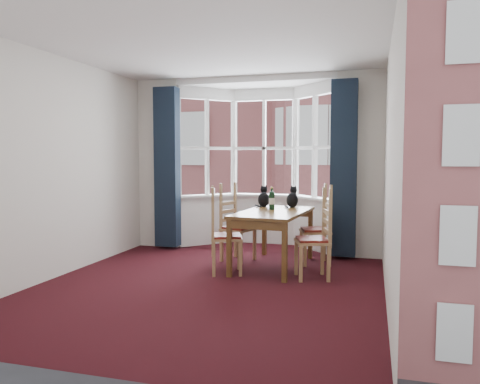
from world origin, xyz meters
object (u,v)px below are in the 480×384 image
at_px(chair_left_near, 220,238).
at_px(chair_right_near, 319,241).
at_px(dining_table, 273,217).
at_px(cat_right, 292,199).
at_px(cat_left, 264,198).
at_px(candle_tall, 213,192).
at_px(chair_left_far, 233,228).
at_px(wine_bottle, 272,200).
at_px(chair_right_far, 321,231).

xyz_separation_m(chair_left_near, chair_right_near, (1.28, 0.10, 0.00)).
relative_size(dining_table, cat_right, 4.81).
distance_m(cat_left, cat_right, 0.43).
bearing_deg(candle_tall, chair_left_far, -57.25).
xyz_separation_m(dining_table, chair_left_far, (-0.66, 0.28, -0.22)).
bearing_deg(chair_left_near, dining_table, 41.59).
relative_size(chair_left_far, candle_tall, 8.16).
bearing_deg(chair_left_far, cat_right, 18.29).
bearing_deg(chair_left_near, wine_bottle, 53.11).
bearing_deg(chair_right_near, dining_table, 147.38).
bearing_deg(cat_right, candle_tall, 152.75).
bearing_deg(cat_right, wine_bottle, -122.00).
xyz_separation_m(cat_left, wine_bottle, (0.19, -0.34, 0.01)).
xyz_separation_m(cat_left, cat_right, (0.43, 0.04, -0.00)).
bearing_deg(dining_table, chair_left_far, 157.10).
xyz_separation_m(cat_right, wine_bottle, (-0.23, -0.37, 0.01)).
bearing_deg(candle_tall, cat_right, -27.25).
xyz_separation_m(chair_right_near, wine_bottle, (-0.74, 0.62, 0.45)).
bearing_deg(cat_right, chair_left_near, -125.29).
xyz_separation_m(chair_left_near, chair_right_far, (1.22, 0.92, 0.00)).
distance_m(dining_table, candle_tall, 1.91).
relative_size(chair_left_far, cat_right, 2.76).
xyz_separation_m(cat_right, candle_tall, (-1.51, 0.78, 0.02)).
distance_m(chair_left_far, candle_tall, 1.33).
height_order(chair_right_near, candle_tall, candle_tall).
bearing_deg(chair_right_near, wine_bottle, 140.15).
bearing_deg(cat_right, chair_right_far, -21.38).
bearing_deg(chair_right_far, cat_left, 170.89).
height_order(chair_left_far, candle_tall, candle_tall).
height_order(dining_table, chair_right_far, chair_right_far).
height_order(chair_right_far, wine_bottle, wine_bottle).
height_order(chair_left_far, chair_right_far, same).
relative_size(chair_right_near, wine_bottle, 2.86).
xyz_separation_m(cat_left, candle_tall, (-1.09, 0.81, 0.02)).
bearing_deg(chair_right_near, cat_left, 134.39).
height_order(chair_right_near, wine_bottle, wine_bottle).
distance_m(chair_left_near, chair_left_far, 0.82).
bearing_deg(chair_right_near, chair_left_far, 151.97).
distance_m(dining_table, chair_left_near, 0.84).
bearing_deg(cat_left, chair_left_near, -108.14).
xyz_separation_m(dining_table, wine_bottle, (-0.06, 0.18, 0.23)).
xyz_separation_m(chair_left_near, candle_tall, (-0.74, 1.87, 0.45)).
relative_size(chair_left_near, chair_right_far, 1.00).
distance_m(chair_left_far, chair_right_near, 1.52).
distance_m(dining_table, chair_right_far, 0.76).
xyz_separation_m(chair_right_near, candle_tall, (-2.02, 1.77, 0.45)).
xyz_separation_m(dining_table, chair_right_far, (0.62, 0.38, -0.22)).
bearing_deg(chair_right_far, dining_table, -148.42).
height_order(chair_left_near, wine_bottle, wine_bottle).
relative_size(chair_left_near, candle_tall, 8.16).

